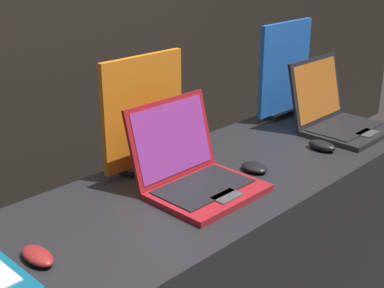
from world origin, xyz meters
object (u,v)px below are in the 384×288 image
mouse_middle (254,167)px  promo_stand_back (284,72)px  laptop_back (336,115)px  mouse_front (37,256)px  mouse_back (322,146)px  promo_stand_middle (144,117)px  laptop_middle (193,170)px

mouse_middle → promo_stand_back: promo_stand_back is taller
laptop_back → promo_stand_back: 0.30m
mouse_front → mouse_back: 1.15m
laptop_back → mouse_back: (-0.24, -0.08, -0.05)m
promo_stand_middle → mouse_back: bearing=-31.3°
mouse_back → laptop_middle: bearing=168.5°
mouse_middle → laptop_back: laptop_back is taller
promo_stand_middle → laptop_back: size_ratio=1.16×
laptop_middle → promo_stand_back: size_ratio=0.81×
laptop_middle → promo_stand_middle: size_ratio=0.85×
laptop_middle → mouse_back: 0.59m
mouse_front → promo_stand_middle: promo_stand_middle is taller
laptop_back → promo_stand_back: bearing=90.0°
mouse_middle → laptop_back: 0.57m
laptop_middle → laptop_back: bearing=-2.3°
laptop_middle → laptop_back: (0.81, -0.03, 0.00)m
mouse_front → mouse_back: (1.14, -0.11, 0.00)m
promo_stand_middle → mouse_back: (0.58, -0.35, -0.17)m
mouse_middle → mouse_back: size_ratio=0.88×
mouse_back → mouse_middle: bearing=169.6°
mouse_front → promo_stand_back: size_ratio=0.28×
mouse_front → mouse_middle: mouse_front is taller
laptop_middle → mouse_back: size_ratio=3.00×
laptop_back → promo_stand_middle: bearing=161.9°
promo_stand_middle → mouse_back: 0.70m
promo_stand_back → mouse_middle: bearing=-153.0°
promo_stand_middle → laptop_middle: bearing=-90.0°
mouse_middle → mouse_back: mouse_back is taller
mouse_front → promo_stand_middle: (0.57, 0.24, 0.17)m
mouse_front → mouse_middle: 0.81m
laptop_back → promo_stand_back: promo_stand_back is taller
mouse_front → promo_stand_middle: bearing=23.2°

